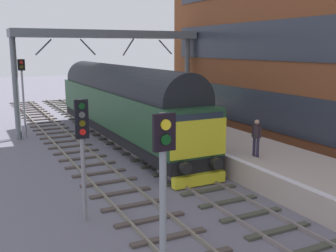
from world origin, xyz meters
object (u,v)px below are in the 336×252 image
object	(u,v)px
signal_post_far	(23,90)
signal_post_mid	(82,143)
diesel_locomotive	(121,101)
signal_post_near	(163,200)
waiting_passenger	(256,135)

from	to	relation	value
signal_post_far	signal_post_mid	bearing A→B (deg)	-90.00
diesel_locomotive	signal_post_near	world-z (taller)	diesel_locomotive
signal_post_near	signal_post_far	size ratio (longest dim) A/B	0.90
signal_post_near	diesel_locomotive	bearing A→B (deg)	72.64
diesel_locomotive	signal_post_mid	distance (m)	11.77
diesel_locomotive	signal_post_mid	world-z (taller)	diesel_locomotive
diesel_locomotive	signal_post_near	size ratio (longest dim) A/B	4.19
signal_post_far	waiting_passenger	size ratio (longest dim) A/B	3.05
signal_post_near	signal_post_far	distance (m)	20.57
signal_post_far	signal_post_near	bearing A→B (deg)	-90.00
signal_post_near	waiting_passenger	distance (m)	10.59
diesel_locomotive	waiting_passenger	xyz separation A→B (m)	(2.72, -9.59, -0.49)
diesel_locomotive	signal_post_far	xyz separation A→B (m)	(-5.19, 3.98, 0.59)
diesel_locomotive	waiting_passenger	size ratio (longest dim) A/B	11.56
diesel_locomotive	waiting_passenger	world-z (taller)	diesel_locomotive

